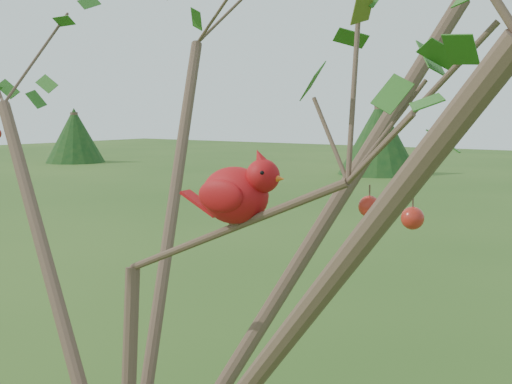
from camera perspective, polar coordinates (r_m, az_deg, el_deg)
crabapple_tree at (r=1.42m, az=-12.56°, el=-1.24°), size 2.35×2.05×2.95m
cardinal at (r=1.31m, az=-1.58°, el=-0.05°), size 0.25×0.13×0.17m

